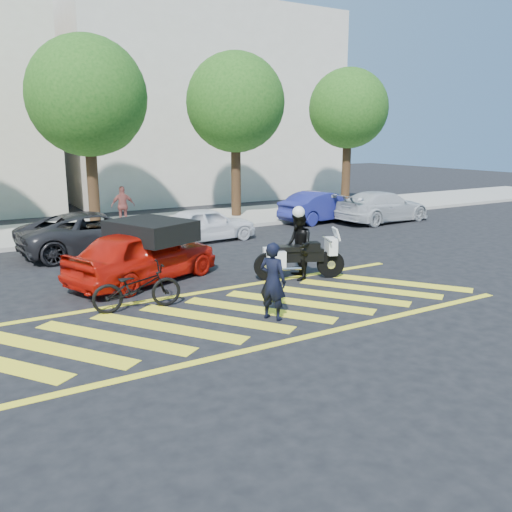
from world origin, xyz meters
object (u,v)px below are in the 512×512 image
officer_moto (298,246)px  parked_mid_left (97,233)px  police_motorcycle (298,257)px  red_convertible (144,255)px  officer_bike (273,281)px  parked_mid_right (207,224)px  parked_far_right (383,207)px  parked_right (322,207)px  bicycle (137,287)px

officer_moto → parked_mid_left: officer_moto is taller
police_motorcycle → parked_mid_left: parked_mid_left is taller
officer_moto → red_convertible: (-3.69, 1.83, -0.19)m
officer_bike → officer_moto: bearing=-73.4°
police_motorcycle → parked_mid_right: size_ratio=0.64×
parked_mid_left → parked_far_right: size_ratio=1.06×
officer_moto → officer_bike: bearing=-22.1°
police_motorcycle → parked_mid_right: bearing=110.6°
red_convertible → parked_right: red_convertible is taller
parked_right → officer_bike: bearing=130.0°
parked_mid_right → officer_bike: bearing=160.0°
parked_far_right → parked_right: bearing=54.9°
parked_mid_right → officer_moto: bearing=174.9°
parked_mid_left → parked_right: parked_mid_left is taller
bicycle → parked_mid_right: parked_mid_right is taller
officer_moto → red_convertible: size_ratio=0.43×
officer_moto → parked_mid_right: (0.17, 6.05, -0.29)m
officer_bike → red_convertible: bearing=-11.5°
officer_moto → parked_mid_right: size_ratio=0.50×
parked_mid_left → red_convertible: bearing=176.2°
parked_mid_left → parked_mid_right: size_ratio=1.34×
parked_far_right → police_motorcycle: bearing=120.6°
officer_moto → parked_mid_left: bearing=-125.7°
parked_right → parked_far_right: parked_far_right is taller
police_motorcycle → parked_mid_right: (0.15, 6.04, 0.03)m
bicycle → police_motorcycle: police_motorcycle is taller
parked_mid_left → parked_right: (10.36, 1.40, -0.01)m
red_convertible → officer_bike: bearing=175.9°
officer_moto → parked_mid_right: 6.06m
police_motorcycle → officer_moto: size_ratio=1.29×
police_motorcycle → parked_mid_right: 6.04m
bicycle → parked_mid_right: size_ratio=0.54×
officer_moto → parked_mid_left: 7.16m
officer_moto → red_convertible: officer_moto is taller
officer_moto → parked_right: 9.92m
parked_mid_left → officer_moto: bearing=-153.3°
officer_moto → parked_far_right: size_ratio=0.39×
officer_moto → red_convertible: bearing=-94.4°
bicycle → parked_far_right: 14.89m
bicycle → parked_mid_right: 7.98m
parked_mid_right → parked_far_right: 8.67m
officer_bike → parked_mid_right: 8.83m
officer_bike → officer_moto: officer_moto is taller
officer_moto → parked_mid_left: (-3.82, 6.05, -0.23)m
parked_mid_right → parked_right: parked_right is taller
officer_moto → parked_right: (6.54, 7.45, -0.24)m
red_convertible → parked_mid_right: bearing=-64.3°
parked_mid_left → parked_far_right: (12.66, 0.00, -0.01)m
parked_mid_right → parked_far_right: bearing=-93.5°
police_motorcycle → parked_far_right: parked_far_right is taller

